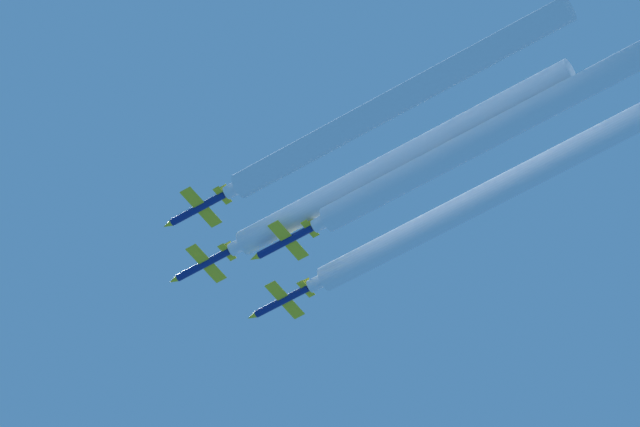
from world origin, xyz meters
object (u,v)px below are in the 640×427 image
Objects in this scene: jet_right_wingman at (280,302)px; jet_slot at (284,242)px; jet_left_wingman at (197,209)px; jet_lead at (202,265)px.

jet_slot is at bearing -143.05° from jet_right_wingman.
jet_right_wingman is at bearing -0.86° from jet_left_wingman.
jet_right_wingman is at bearing 36.95° from jet_slot.
jet_slot is at bearing -87.03° from jet_lead.
jet_lead is 14.11m from jet_slot.
jet_left_wingman is (-9.53, -6.08, -1.36)m from jet_lead.
jet_left_wingman is at bearing -147.44° from jet_lead.
jet_left_wingman is 12.91m from jet_slot.
jet_left_wingman is 1.00× the size of jet_right_wingman.
jet_left_wingman is at bearing 143.48° from jet_slot.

